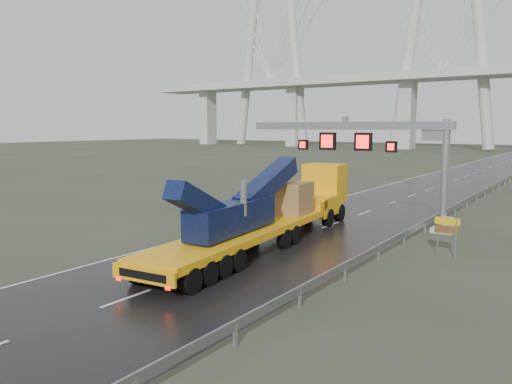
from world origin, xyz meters
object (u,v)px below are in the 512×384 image
Objects in this scene: exit_sign_pair at (447,229)px; heavy_haul_truck at (280,207)px; striped_barrier at (447,225)px; sign_gantry at (373,143)px.

heavy_haul_truck is at bearing -176.48° from exit_sign_pair.
heavy_haul_truck is at bearing -125.82° from striped_barrier.
sign_gantry reaches higher than exit_sign_pair.
sign_gantry reaches higher than striped_barrier.
exit_sign_pair is 6.11m from striped_barrier.
striped_barrier is at bearing 100.19° from exit_sign_pair.
sign_gantry is 8.77m from heavy_haul_truck.
exit_sign_pair is (9.46, 1.11, -0.41)m from heavy_haul_truck.
exit_sign_pair is 1.90× the size of striped_barrier.
heavy_haul_truck reaches higher than striped_barrier.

